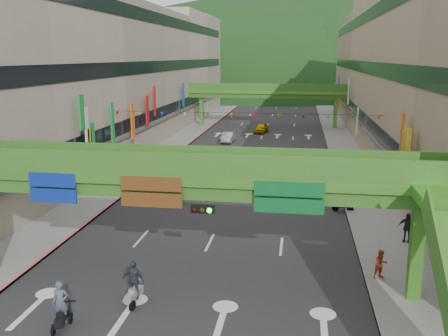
# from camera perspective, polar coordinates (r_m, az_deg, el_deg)

# --- Properties ---
(road_slab) EXTENTS (18.00, 140.00, 0.02)m
(road_slab) POSITION_cam_1_polar(r_m,az_deg,el_deg) (68.34, 4.05, 2.97)
(road_slab) COLOR #28282B
(road_slab) RESTS_ON ground
(sidewalk_left) EXTENTS (4.00, 140.00, 0.15)m
(sidewalk_left) POSITION_cam_1_polar(r_m,az_deg,el_deg) (70.06, -4.96, 3.25)
(sidewalk_left) COLOR gray
(sidewalk_left) RESTS_ON ground
(sidewalk_right) EXTENTS (4.00, 140.00, 0.15)m
(sidewalk_right) POSITION_cam_1_polar(r_m,az_deg,el_deg) (68.36, 13.29, 2.72)
(sidewalk_right) COLOR gray
(sidewalk_right) RESTS_ON ground
(curb_left) EXTENTS (0.20, 140.00, 0.18)m
(curb_left) POSITION_cam_1_polar(r_m,az_deg,el_deg) (69.64, -3.44, 3.23)
(curb_left) COLOR #CC5959
(curb_left) RESTS_ON ground
(curb_right) EXTENTS (0.20, 140.00, 0.18)m
(curb_right) POSITION_cam_1_polar(r_m,az_deg,el_deg) (68.22, 11.70, 2.79)
(curb_right) COLOR gray
(curb_right) RESTS_ON ground
(building_row_left) EXTENTS (12.80, 95.00, 19.00)m
(building_row_left) POSITION_cam_1_polar(r_m,az_deg,el_deg) (71.44, -11.42, 10.80)
(building_row_left) COLOR #9E937F
(building_row_left) RESTS_ON ground
(building_row_right) EXTENTS (12.80, 95.00, 19.00)m
(building_row_right) POSITION_cam_1_polar(r_m,az_deg,el_deg) (68.54, 20.42, 10.19)
(building_row_right) COLOR gray
(building_row_right) RESTS_ON ground
(overpass_near) EXTENTS (28.00, 12.27, 7.10)m
(overpass_near) POSITION_cam_1_polar(r_m,az_deg,el_deg) (23.82, -2.36, -2.66)
(overpass_near) COLOR #4C9E2D
(overpass_near) RESTS_ON ground
(overpass_far) EXTENTS (28.00, 2.20, 7.10)m
(overpass_far) POSITION_cam_1_polar(r_m,az_deg,el_deg) (82.56, 4.98, 8.40)
(overpass_far) COLOR #4C9E2D
(overpass_far) RESTS_ON ground
(hill_left) EXTENTS (168.00, 140.00, 112.00)m
(hill_left) POSITION_cam_1_polar(r_m,az_deg,el_deg) (178.69, 2.13, 8.98)
(hill_left) COLOR #1C4419
(hill_left) RESTS_ON ground
(hill_right) EXTENTS (208.00, 176.00, 128.00)m
(hill_right) POSITION_cam_1_polar(r_m,az_deg,el_deg) (198.47, 14.51, 8.96)
(hill_right) COLOR #1C4419
(hill_right) RESTS_ON ground
(bunting_string) EXTENTS (26.00, 0.36, 0.47)m
(bunting_string) POSITION_cam_1_polar(r_m,az_deg,el_deg) (47.78, 2.18, 6.01)
(bunting_string) COLOR black
(bunting_string) RESTS_ON ground
(scooter_rider_near) EXTENTS (0.79, 1.58, 2.19)m
(scooter_rider_near) POSITION_cam_1_polar(r_m,az_deg,el_deg) (23.14, -18.16, -14.87)
(scooter_rider_near) COLOR black
(scooter_rider_near) RESTS_ON ground
(scooter_rider_mid) EXTENTS (1.02, 1.57, 2.15)m
(scooter_rider_mid) POSITION_cam_1_polar(r_m,az_deg,el_deg) (47.58, 4.38, 0.04)
(scooter_rider_mid) COLOR black
(scooter_rider_mid) RESTS_ON ground
(scooter_rider_left) EXTENTS (1.16, 1.59, 2.22)m
(scooter_rider_left) POSITION_cam_1_polar(r_m,az_deg,el_deg) (24.32, -10.29, -12.78)
(scooter_rider_left) COLOR gray
(scooter_rider_left) RESTS_ON ground
(scooter_rider_far) EXTENTS (0.82, 1.60, 1.99)m
(scooter_rider_far) POSITION_cam_1_polar(r_m,az_deg,el_deg) (40.05, -5.10, -2.58)
(scooter_rider_far) COLOR maroon
(scooter_rider_far) RESTS_ON ground
(parked_scooter_row) EXTENTS (1.60, 11.57, 1.08)m
(parked_scooter_row) POSITION_cam_1_polar(r_m,az_deg,el_deg) (44.00, 12.89, -2.10)
(parked_scooter_row) COLOR black
(parked_scooter_row) RESTS_ON ground
(car_silver) EXTENTS (1.64, 4.17, 1.35)m
(car_silver) POSITION_cam_1_polar(r_m,az_deg,el_deg) (67.95, 0.47, 3.51)
(car_silver) COLOR #A8AAAF
(car_silver) RESTS_ON ground
(car_yellow) EXTENTS (2.20, 4.41, 1.44)m
(car_yellow) POSITION_cam_1_polar(r_m,az_deg,el_deg) (76.83, 4.30, 4.58)
(car_yellow) COLOR #BF9B03
(car_yellow) RESTS_ON ground
(pedestrian_red) EXTENTS (0.93, 0.86, 1.54)m
(pedestrian_red) POSITION_cam_1_polar(r_m,az_deg,el_deg) (27.71, 17.49, -10.73)
(pedestrian_red) COLOR #BB3F22
(pedestrian_red) RESTS_ON ground
(pedestrian_dark) EXTENTS (1.19, 0.86, 1.88)m
(pedestrian_dark) POSITION_cam_1_polar(r_m,az_deg,el_deg) (33.29, 20.18, -6.63)
(pedestrian_dark) COLOR black
(pedestrian_dark) RESTS_ON ground
(pedestrian_blue) EXTENTS (0.82, 0.58, 1.65)m
(pedestrian_blue) POSITION_cam_1_polar(r_m,az_deg,el_deg) (50.21, 13.54, 0.05)
(pedestrian_blue) COLOR #2A314D
(pedestrian_blue) RESTS_ON ground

